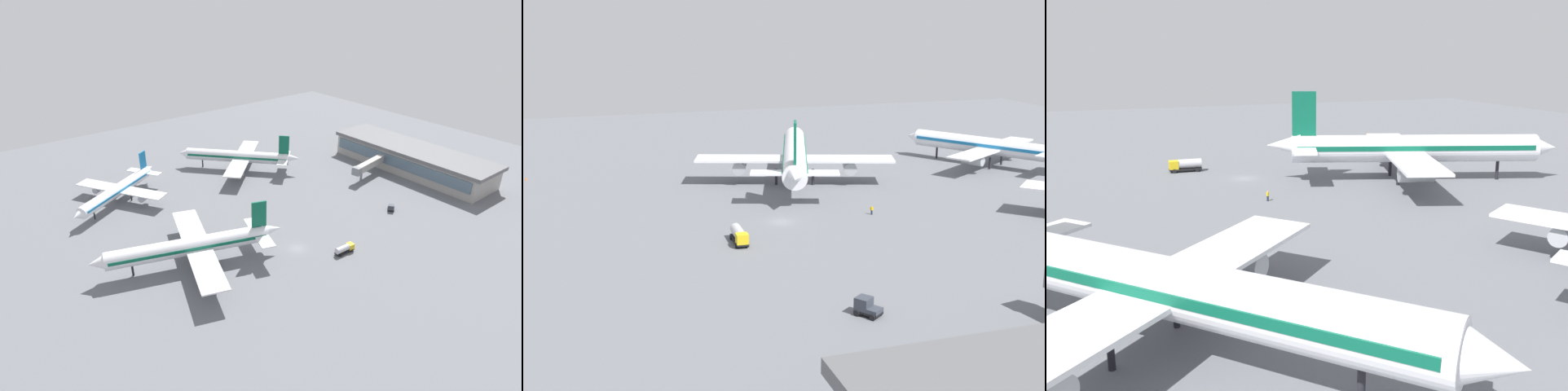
% 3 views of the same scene
% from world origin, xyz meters
% --- Properties ---
extents(ground, '(288.00, 288.00, 0.00)m').
position_xyz_m(ground, '(0.00, 0.00, 0.00)').
color(ground, slate).
extents(airplane_at_gate, '(42.74, 52.05, 16.30)m').
position_xyz_m(airplane_at_gate, '(12.09, 28.38, 5.93)').
color(airplane_at_gate, white).
rests_on(airplane_at_gate, ground).
extents(airplane_taxiing, '(32.90, 39.20, 13.37)m').
position_xyz_m(airplane_taxiing, '(61.55, 29.93, 4.86)').
color(airplane_taxiing, white).
rests_on(airplane_taxiing, ground).
extents(baggage_tug, '(3.57, 3.75, 2.30)m').
position_xyz_m(baggage_tug, '(-2.06, -41.59, 1.16)').
color(baggage_tug, black).
rests_on(baggage_tug, ground).
extents(fuel_truck, '(2.45, 6.38, 2.50)m').
position_xyz_m(fuel_truck, '(-10.09, -9.38, 1.39)').
color(fuel_truck, black).
rests_on(fuel_truck, ground).
extents(ground_crew_worker, '(0.55, 0.49, 1.67)m').
position_xyz_m(ground_crew_worker, '(17.36, -0.67, 0.85)').
color(ground_crew_worker, '#1E2338').
rests_on(ground_crew_worker, ground).
extents(safety_cone_near_gate, '(0.44, 0.44, 0.60)m').
position_xyz_m(safety_cone_near_gate, '(-44.24, 47.78, 0.30)').
color(safety_cone_near_gate, '#EA590C').
rests_on(safety_cone_near_gate, ground).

